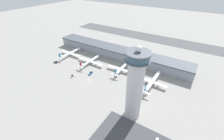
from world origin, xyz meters
TOP-DOWN VIEW (x-y plane):
  - ground_plane at (0.00, 0.00)m, footprint 1000.00×1000.00m
  - terminal_building at (0.00, 70.00)m, footprint 211.18×25.00m
  - runway_strip at (0.00, 176.41)m, footprint 316.78×44.00m
  - control_tower at (65.62, -19.01)m, footprint 18.75×18.75m
  - airplane_gate_alpha at (-65.07, 35.01)m, footprint 37.98×41.54m
  - airplane_gate_bravo at (-23.06, 31.53)m, footprint 41.46×40.07m
  - airplane_gate_charlie at (23.62, 35.85)m, footprint 39.37×32.48m
  - airplane_gate_delta at (66.72, 30.33)m, footprint 32.68×44.80m
  - service_truck_catering at (-66.61, 7.75)m, footprint 6.22×3.79m
  - service_truck_fuel at (-6.58, 11.87)m, footprint 3.73×8.10m
  - service_truck_baggage at (-21.20, -4.80)m, footprint 3.14×6.38m
  - car_blue_compact at (92.87, -32.91)m, footprint 2.06×4.34m

SIDE VIEW (x-z plane):
  - ground_plane at x=0.00m, z-range 0.00..0.00m
  - runway_strip at x=0.00m, z-range 0.00..0.01m
  - car_blue_compact at x=92.87m, z-range -0.16..1.24m
  - service_truck_catering at x=-66.61m, z-range -0.38..2.06m
  - service_truck_fuel at x=-6.58m, z-range -0.39..2.11m
  - service_truck_baggage at x=-21.20m, z-range -0.45..2.50m
  - airplane_gate_bravo at x=-23.06m, z-range -1.80..9.78m
  - airplane_gate_alpha at x=-65.07m, z-range -1.80..9.83m
  - airplane_gate_charlie at x=23.62m, z-range -1.94..10.04m
  - airplane_gate_delta at x=66.72m, z-range -2.37..11.52m
  - terminal_building at x=0.00m, z-range 0.10..14.24m
  - control_tower at x=65.62m, z-range 0.14..66.22m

